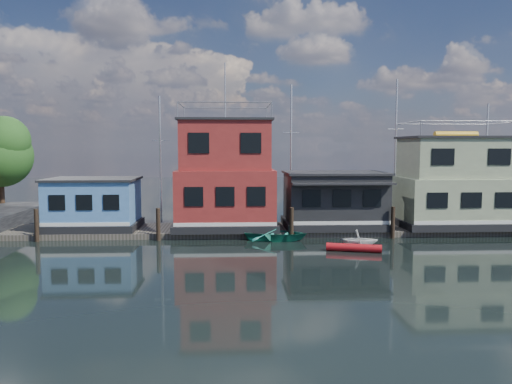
{
  "coord_description": "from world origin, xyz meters",
  "views": [
    {
      "loc": [
        -8.14,
        -24.19,
        6.28
      ],
      "look_at": [
        -6.28,
        12.0,
        3.0
      ],
      "focal_mm": 35.0,
      "sensor_mm": 36.0,
      "label": 1
    }
  ],
  "objects": [
    {
      "name": "houseboat_green",
      "position": [
        8.5,
        12.0,
        3.55
      ],
      "size": [
        8.4,
        5.9,
        7.03
      ],
      "color": "black",
      "rests_on": "dock"
    },
    {
      "name": "houseboat_blue",
      "position": [
        -18.0,
        12.0,
        2.21
      ],
      "size": [
        6.4,
        4.9,
        3.66
      ],
      "color": "black",
      "rests_on": "dock"
    },
    {
      "name": "pilings",
      "position": [
        -0.33,
        9.2,
        1.1
      ],
      "size": [
        42.28,
        0.28,
        2.2
      ],
      "color": "#2D2116",
      "rests_on": "ground"
    },
    {
      "name": "dock",
      "position": [
        0.0,
        12.0,
        0.2
      ],
      "size": [
        48.0,
        5.0,
        0.4
      ],
      "primitive_type": "cube",
      "color": "#595147",
      "rests_on": "ground"
    },
    {
      "name": "background_masts",
      "position": [
        4.76,
        18.0,
        5.55
      ],
      "size": [
        36.4,
        0.16,
        12.0
      ],
      "color": "silver",
      "rests_on": "ground"
    },
    {
      "name": "dinghy_white",
      "position": [
        -0.26,
        5.74,
        0.61
      ],
      "size": [
        2.53,
        2.25,
        1.21
      ],
      "primitive_type": "imported",
      "rotation": [
        0.0,
        0.0,
        1.45
      ],
      "color": "silver",
      "rests_on": "ground"
    },
    {
      "name": "houseboat_red",
      "position": [
        -8.5,
        12.0,
        4.1
      ],
      "size": [
        7.4,
        5.9,
        11.86
      ],
      "color": "black",
      "rests_on": "dock"
    },
    {
      "name": "red_kayak",
      "position": [
        -0.74,
        5.0,
        0.24
      ],
      "size": [
        3.28,
        1.35,
        0.48
      ],
      "primitive_type": "cylinder",
      "rotation": [
        0.0,
        1.57,
        -0.27
      ],
      "color": "#AC1218",
      "rests_on": "ground"
    },
    {
      "name": "dinghy_teal",
      "position": [
        -5.07,
        8.92,
        0.43
      ],
      "size": [
        4.74,
        3.87,
        0.86
      ],
      "primitive_type": "imported",
      "rotation": [
        0.0,
        0.0,
        1.33
      ],
      "color": "#248573",
      "rests_on": "ground"
    },
    {
      "name": "ground",
      "position": [
        0.0,
        0.0,
        0.0
      ],
      "size": [
        160.0,
        160.0,
        0.0
      ],
      "primitive_type": "plane",
      "color": "black",
      "rests_on": "ground"
    },
    {
      "name": "houseboat_dark",
      "position": [
        -0.5,
        11.98,
        2.42
      ],
      "size": [
        7.4,
        6.1,
        4.06
      ],
      "color": "black",
      "rests_on": "dock"
    }
  ]
}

